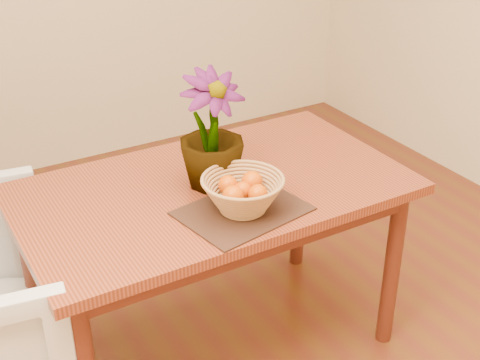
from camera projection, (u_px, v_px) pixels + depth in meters
table at (213, 206)px, 2.45m from camera, size 1.40×0.80×0.75m
placemat at (243, 211)px, 2.24m from camera, size 0.45×0.37×0.01m
wicker_basket at (243, 196)px, 2.21m from camera, size 0.28×0.28×0.11m
orange_pile at (243, 189)px, 2.20m from camera, size 0.18×0.17×0.07m
potted_plant at (211, 131)px, 2.31m from camera, size 0.25×0.25×0.42m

